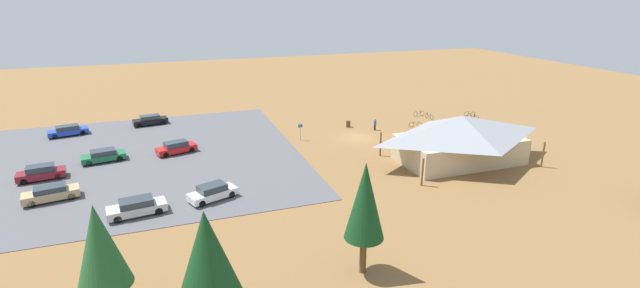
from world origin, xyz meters
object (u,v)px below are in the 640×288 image
object	(u,v)px
pine_midwest	(100,247)
car_red_aisle_side	(176,147)
bicycle_silver_edge_south	(486,138)
bicycle_orange_trailside	(415,124)
bike_pavilion	(460,137)
car_silver_near_entry	(137,207)
car_blue_by_curb	(68,131)
trash_bin	(348,124)
car_green_mid_lot	(103,156)
pine_east	(208,263)
car_white_inner_stall	(213,192)
bicycle_purple_mid_cluster	(419,114)
car_maroon_end_stall	(41,173)
car_tan_second_row	(51,193)
bicycle_yellow_lone_east	(517,145)
bicycle_black_edge_north	(473,117)
bicycle_blue_yard_right	(429,116)
car_black_front_row	(150,120)
lot_sign	(300,130)
pine_far_east	(365,202)
visitor_by_pavilion	(375,124)
bicycle_white_front_row	(470,114)

from	to	relation	value
pine_midwest	car_red_aisle_side	world-z (taller)	pine_midwest
bicycle_silver_edge_south	bicycle_orange_trailside	bearing A→B (deg)	-58.68
bike_pavilion	car_silver_near_entry	size ratio (longest dim) A/B	3.08
bike_pavilion	car_blue_by_curb	world-z (taller)	bike_pavilion
trash_bin	car_green_mid_lot	size ratio (longest dim) A/B	0.19
bike_pavilion	pine_midwest	xyz separation A→B (m)	(34.10, 15.67, 2.26)
pine_east	car_white_inner_stall	world-z (taller)	pine_east
bicycle_orange_trailside	car_red_aisle_side	xyz separation A→B (m)	(32.08, 0.34, 0.38)
car_white_inner_stall	bicycle_purple_mid_cluster	bearing A→B (deg)	-149.75
car_maroon_end_stall	pine_midwest	bearing A→B (deg)	108.73
bicycle_purple_mid_cluster	car_silver_near_entry	distance (m)	44.36
bike_pavilion	car_green_mid_lot	bearing A→B (deg)	-19.15
pine_east	car_tan_second_row	world-z (taller)	pine_east
bicycle_yellow_lone_east	bicycle_black_edge_north	bearing A→B (deg)	-104.41
trash_bin	car_blue_by_curb	world-z (taller)	car_blue_by_curb
bicycle_orange_trailside	car_green_mid_lot	size ratio (longest dim) A/B	0.36
bike_pavilion	bicycle_blue_yard_right	size ratio (longest dim) A/B	8.73
pine_midwest	trash_bin	bearing A→B (deg)	-130.81
bicycle_yellow_lone_east	car_maroon_end_stall	xyz separation A→B (m)	(52.11, -7.88, 0.43)
pine_midwest	car_black_front_row	world-z (taller)	pine_midwest
car_red_aisle_side	pine_midwest	bearing A→B (deg)	80.91
lot_sign	car_silver_near_entry	world-z (taller)	lot_sign
bike_pavilion	car_black_front_row	size ratio (longest dim) A/B	3.12
car_green_mid_lot	car_white_inner_stall	world-z (taller)	car_white_inner_stall
car_red_aisle_side	car_silver_near_entry	bearing A→B (deg)	75.74
bicycle_silver_edge_south	car_silver_near_entry	xyz separation A→B (m)	(41.05, 6.74, 0.38)
bicycle_orange_trailside	car_blue_by_curb	distance (m)	46.67
pine_midwest	bicycle_blue_yard_right	size ratio (longest dim) A/B	4.37
car_black_front_row	car_green_mid_lot	bearing A→B (deg)	71.02
bicycle_purple_mid_cluster	car_green_mid_lot	distance (m)	43.78
bicycle_yellow_lone_east	bicycle_blue_yard_right	bearing A→B (deg)	-79.86
trash_bin	bicycle_orange_trailside	world-z (taller)	trash_bin
bicycle_yellow_lone_east	lot_sign	bearing A→B (deg)	-25.72
car_red_aisle_side	lot_sign	bearing A→B (deg)	179.87
pine_east	pine_far_east	xyz separation A→B (m)	(-10.12, -3.39, 0.15)
bicycle_black_edge_north	car_silver_near_entry	size ratio (longest dim) A/B	0.34
bicycle_yellow_lone_east	car_black_front_row	distance (m)	49.04
pine_midwest	car_tan_second_row	bearing A→B (deg)	-71.21
pine_midwest	visitor_by_pavilion	distance (m)	42.78
trash_bin	pine_east	world-z (taller)	pine_east
bicycle_white_front_row	bicycle_purple_mid_cluster	distance (m)	7.76
lot_sign	car_tan_second_row	xyz separation A→B (m)	(26.29, 9.35, -0.67)
bicycle_purple_mid_cluster	car_tan_second_row	size ratio (longest dim) A/B	0.38
car_green_mid_lot	visitor_by_pavilion	bearing A→B (deg)	-178.41
bicycle_purple_mid_cluster	car_black_front_row	world-z (taller)	car_black_front_row
car_red_aisle_side	car_silver_near_entry	distance (m)	15.39
bicycle_black_edge_north	car_silver_near_entry	bearing A→B (deg)	19.07
trash_bin	pine_east	size ratio (longest dim) A/B	0.11
bicycle_yellow_lone_east	car_black_front_row	world-z (taller)	car_black_front_row
bicycle_orange_trailside	bicycle_blue_yard_right	bearing A→B (deg)	-143.39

